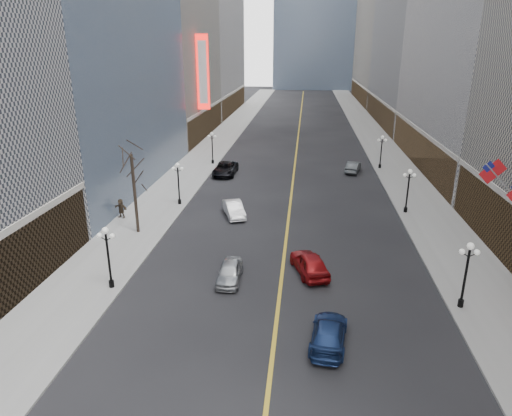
% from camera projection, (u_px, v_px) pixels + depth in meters
% --- Properties ---
extents(sidewalk_east, '(6.00, 230.00, 0.15)m').
position_uv_depth(sidewalk_east, '(391.00, 162.00, 66.92)').
color(sidewalk_east, gray).
rests_on(sidewalk_east, ground).
extents(sidewalk_west, '(6.00, 230.00, 0.15)m').
position_uv_depth(sidewalk_west, '(204.00, 157.00, 69.79)').
color(sidewalk_west, gray).
rests_on(sidewalk_west, ground).
extents(lane_line, '(0.25, 200.00, 0.02)m').
position_uv_depth(lane_line, '(297.00, 146.00, 77.74)').
color(lane_line, gold).
rests_on(lane_line, ground).
extents(bldg_east_c, '(26.60, 40.60, 48.80)m').
position_uv_depth(bldg_east_c, '(454.00, 3.00, 90.92)').
color(bldg_east_c, gray).
rests_on(bldg_east_c, ground).
extents(streetlamp_east_1, '(1.26, 0.44, 4.52)m').
position_uv_depth(streetlamp_east_1, '(467.00, 268.00, 28.74)').
color(streetlamp_east_1, black).
rests_on(streetlamp_east_1, sidewalk_east).
extents(streetlamp_east_2, '(1.26, 0.44, 4.52)m').
position_uv_depth(streetlamp_east_2, '(408.00, 186.00, 45.60)').
color(streetlamp_east_2, black).
rests_on(streetlamp_east_2, sidewalk_east).
extents(streetlamp_east_3, '(1.26, 0.44, 4.52)m').
position_uv_depth(streetlamp_east_3, '(381.00, 148.00, 62.46)').
color(streetlamp_east_3, black).
rests_on(streetlamp_east_3, sidewalk_east).
extents(streetlamp_west_1, '(1.26, 0.44, 4.52)m').
position_uv_depth(streetlamp_west_1, '(108.00, 251.00, 31.16)').
color(streetlamp_west_1, black).
rests_on(streetlamp_west_1, sidewalk_west).
extents(streetlamp_west_2, '(1.26, 0.44, 4.52)m').
position_uv_depth(streetlamp_west_2, '(178.00, 179.00, 48.01)').
color(streetlamp_west_2, black).
rests_on(streetlamp_west_2, sidewalk_west).
extents(streetlamp_west_3, '(1.26, 0.44, 4.52)m').
position_uv_depth(streetlamp_west_3, '(212.00, 145.00, 64.87)').
color(streetlamp_west_3, black).
rests_on(streetlamp_west_3, sidewalk_west).
extents(flag_5, '(2.87, 0.12, 2.87)m').
position_uv_depth(flag_5, '(495.00, 174.00, 33.47)').
color(flag_5, '#B2B2B7').
rests_on(flag_5, ground).
extents(theatre_marquee, '(2.00, 0.55, 12.00)m').
position_uv_depth(theatre_marquee, '(203.00, 72.00, 75.34)').
color(theatre_marquee, red).
rests_on(theatre_marquee, ground).
extents(tree_west_far, '(3.60, 3.60, 7.92)m').
position_uv_depth(tree_west_far, '(132.00, 167.00, 39.57)').
color(tree_west_far, '#2D231C').
rests_on(tree_west_far, sidewalk_west).
extents(car_nb_near, '(1.78, 4.20, 1.42)m').
position_uv_depth(car_nb_near, '(230.00, 272.00, 33.00)').
color(car_nb_near, '#A0A3A7').
rests_on(car_nb_near, ground).
extents(car_nb_mid, '(3.05, 4.81, 1.50)m').
position_uv_depth(car_nb_mid, '(234.00, 209.00, 45.58)').
color(car_nb_mid, white).
rests_on(car_nb_mid, ground).
extents(car_nb_far, '(2.82, 5.99, 1.66)m').
position_uv_depth(car_nb_far, '(225.00, 169.00, 60.24)').
color(car_nb_far, black).
rests_on(car_nb_far, ground).
extents(car_sb_near, '(2.55, 5.04, 1.40)m').
position_uv_depth(car_sb_near, '(329.00, 333.00, 25.99)').
color(car_sb_near, navy).
rests_on(car_sb_near, ground).
extents(car_sb_mid, '(3.40, 5.27, 1.67)m').
position_uv_depth(car_sb_mid, '(309.00, 263.00, 34.06)').
color(car_sb_mid, maroon).
rests_on(car_sb_mid, ground).
extents(car_sb_far, '(2.62, 4.76, 1.49)m').
position_uv_depth(car_sb_far, '(353.00, 167.00, 61.50)').
color(car_sb_far, '#43474A').
rests_on(car_sb_far, ground).
extents(ped_west_far, '(1.84, 1.07, 1.91)m').
position_uv_depth(ped_west_far, '(121.00, 208.00, 44.73)').
color(ped_west_far, '#33281C').
rests_on(ped_west_far, sidewalk_west).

